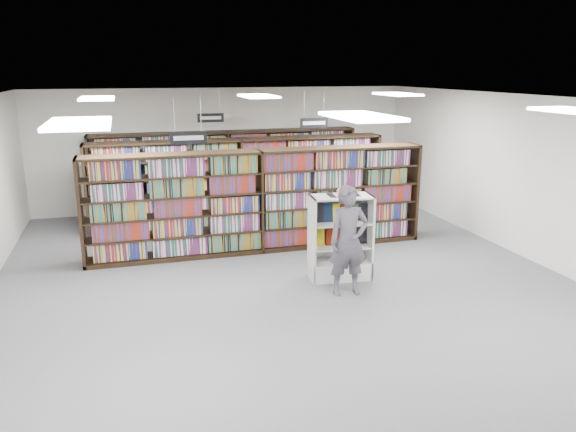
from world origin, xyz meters
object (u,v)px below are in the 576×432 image
object	(u,v)px
bookshelf_row_near	(260,201)
open_book	(343,193)
endcap_display	(340,250)
shopper	(348,241)

from	to	relation	value
bookshelf_row_near	open_book	xyz separation A→B (m)	(1.03, -1.96, 0.51)
open_book	endcap_display	bearing A→B (deg)	153.18
endcap_display	open_book	bearing A→B (deg)	-25.60
endcap_display	shopper	bearing A→B (deg)	-95.65
endcap_display	shopper	xyz separation A→B (m)	(-0.15, -0.76, 0.42)
endcap_display	bookshelf_row_near	bearing A→B (deg)	122.86
endcap_display	shopper	distance (m)	0.88
bookshelf_row_near	endcap_display	size ratio (longest dim) A/B	4.58
endcap_display	open_book	xyz separation A→B (m)	(0.03, -0.02, 1.05)
bookshelf_row_near	shopper	xyz separation A→B (m)	(0.86, -2.70, -0.12)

